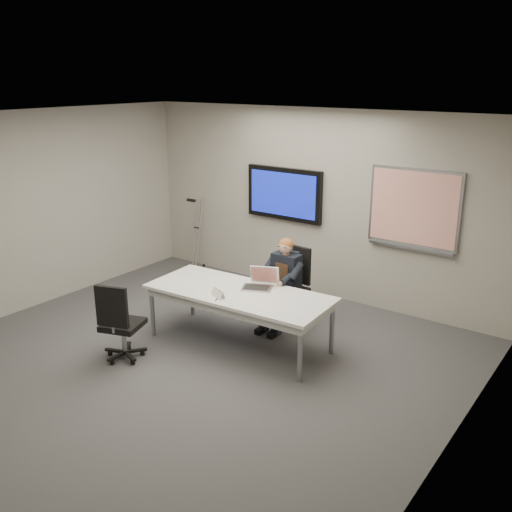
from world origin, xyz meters
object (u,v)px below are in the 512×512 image
Objects in this scene: seated_person at (280,293)px; laptop at (260,282)px; office_chair_near at (122,336)px; office_chair_far at (289,299)px; conference_table at (239,297)px.

seated_person reaches higher than laptop.
seated_person is at bearing -137.63° from office_chair_near.
seated_person is 0.53m from laptop.
office_chair_far is 0.29m from seated_person.
office_chair_near is at bearing -130.92° from conference_table.
seated_person is at bearing 65.71° from laptop.
office_chair_near reaches higher than conference_table.
office_chair_near reaches higher than laptop.
office_chair_far reaches higher than conference_table.
office_chair_far is 2.22× the size of laptop.
office_chair_far is 1.06× the size of office_chair_near.
seated_person is 2.58× the size of laptop.
seated_person reaches higher than office_chair_far.
laptop is (-0.00, -0.67, 0.45)m from office_chair_far.
conference_table is 1.95× the size of seated_person.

